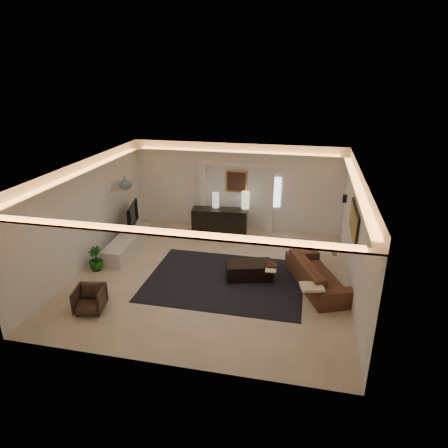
% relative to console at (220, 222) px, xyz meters
% --- Properties ---
extents(floor, '(7.00, 7.00, 0.00)m').
position_rel_console_xyz_m(floor, '(0.44, -2.85, -0.40)').
color(floor, beige).
rests_on(floor, ground).
extents(ceiling, '(7.00, 7.00, 0.00)m').
position_rel_console_xyz_m(ceiling, '(0.44, -2.85, 2.50)').
color(ceiling, white).
rests_on(ceiling, ground).
extents(wall_back, '(7.00, 0.00, 7.00)m').
position_rel_console_xyz_m(wall_back, '(0.44, 0.65, 1.05)').
color(wall_back, silver).
rests_on(wall_back, ground).
extents(wall_front, '(7.00, 0.00, 7.00)m').
position_rel_console_xyz_m(wall_front, '(0.44, -6.35, 1.05)').
color(wall_front, silver).
rests_on(wall_front, ground).
extents(wall_left, '(0.00, 7.00, 7.00)m').
position_rel_console_xyz_m(wall_left, '(-3.06, -2.85, 1.05)').
color(wall_left, silver).
rests_on(wall_left, ground).
extents(wall_right, '(0.00, 7.00, 7.00)m').
position_rel_console_xyz_m(wall_right, '(3.94, -2.85, 1.05)').
color(wall_right, silver).
rests_on(wall_right, ground).
extents(cove_soffit, '(7.00, 7.00, 0.04)m').
position_rel_console_xyz_m(cove_soffit, '(0.44, -2.85, 2.22)').
color(cove_soffit, silver).
rests_on(cove_soffit, ceiling).
extents(daylight_slit, '(0.25, 0.03, 1.00)m').
position_rel_console_xyz_m(daylight_slit, '(1.79, 0.63, 0.95)').
color(daylight_slit, white).
rests_on(daylight_slit, wall_back).
extents(area_rug, '(4.00, 3.00, 0.01)m').
position_rel_console_xyz_m(area_rug, '(0.84, -3.05, -0.39)').
color(area_rug, black).
rests_on(area_rug, ground).
extents(pilaster_left, '(0.22, 0.20, 2.20)m').
position_rel_console_xyz_m(pilaster_left, '(-0.71, 0.55, 0.70)').
color(pilaster_left, silver).
rests_on(pilaster_left, ground).
extents(pilaster_right, '(0.22, 0.20, 2.20)m').
position_rel_console_xyz_m(pilaster_right, '(1.59, 0.55, 0.70)').
color(pilaster_right, silver).
rests_on(pilaster_right, ground).
extents(alcove_header, '(2.52, 0.20, 0.12)m').
position_rel_console_xyz_m(alcove_header, '(0.44, 0.55, 1.85)').
color(alcove_header, silver).
rests_on(alcove_header, wall_back).
extents(painting_frame, '(0.74, 0.04, 0.74)m').
position_rel_console_xyz_m(painting_frame, '(0.44, 0.62, 1.25)').
color(painting_frame, tan).
rests_on(painting_frame, wall_back).
extents(painting_canvas, '(0.62, 0.02, 0.62)m').
position_rel_console_xyz_m(painting_canvas, '(0.44, 0.59, 1.25)').
color(painting_canvas, '#4C2D1E').
rests_on(painting_canvas, wall_back).
extents(art_panel_frame, '(0.04, 1.64, 0.74)m').
position_rel_console_xyz_m(art_panel_frame, '(3.91, -2.55, 1.30)').
color(art_panel_frame, black).
rests_on(art_panel_frame, wall_right).
extents(art_panel_gold, '(0.02, 1.50, 0.62)m').
position_rel_console_xyz_m(art_panel_gold, '(3.88, -2.55, 1.30)').
color(art_panel_gold, tan).
rests_on(art_panel_gold, wall_right).
extents(wall_sconce, '(0.12, 0.12, 0.22)m').
position_rel_console_xyz_m(wall_sconce, '(3.82, -0.65, 1.28)').
color(wall_sconce, black).
rests_on(wall_sconce, wall_right).
extents(wall_niche, '(0.10, 0.55, 0.04)m').
position_rel_console_xyz_m(wall_niche, '(-3.00, -1.45, 1.25)').
color(wall_niche, silver).
rests_on(wall_niche, wall_left).
extents(console, '(1.84, 0.73, 0.90)m').
position_rel_console_xyz_m(console, '(0.00, 0.00, 0.00)').
color(console, black).
rests_on(console, ground).
extents(lamp_left, '(0.27, 0.27, 0.50)m').
position_rel_console_xyz_m(lamp_left, '(-0.17, 0.18, 0.69)').
color(lamp_left, beige).
rests_on(lamp_left, console).
extents(lamp_right, '(0.30, 0.30, 0.57)m').
position_rel_console_xyz_m(lamp_right, '(0.81, 0.28, 0.69)').
color(lamp_right, '#F8EDCD').
rests_on(lamp_right, console).
extents(media_ledge, '(0.69, 2.39, 0.44)m').
position_rel_console_xyz_m(media_ledge, '(-2.43, -1.91, -0.18)').
color(media_ledge, silver).
rests_on(media_ledge, ground).
extents(tv, '(1.26, 0.45, 0.72)m').
position_rel_console_xyz_m(tv, '(-2.71, -1.03, 0.41)').
color(tv, black).
rests_on(tv, media_ledge).
extents(figurine, '(0.17, 0.17, 0.36)m').
position_rel_console_xyz_m(figurine, '(-2.71, -0.73, 0.24)').
color(figurine, '#2F1F0F').
rests_on(figurine, media_ledge).
extents(ginger_jar, '(0.45, 0.45, 0.42)m').
position_rel_console_xyz_m(ginger_jar, '(-2.71, -1.09, 1.48)').
color(ginger_jar, slate).
rests_on(ginger_jar, wall_niche).
extents(plant, '(0.43, 0.43, 0.67)m').
position_rel_console_xyz_m(plant, '(-2.71, -3.23, -0.06)').
color(plant, '#134414').
rests_on(plant, ground).
extents(sofa, '(2.49, 1.74, 0.68)m').
position_rel_console_xyz_m(sofa, '(3.17, -2.84, -0.06)').
color(sofa, '#442717').
rests_on(sofa, ground).
extents(throw_blanket, '(0.60, 0.53, 0.06)m').
position_rel_console_xyz_m(throw_blanket, '(3.01, -3.87, 0.15)').
color(throw_blanket, white).
rests_on(throw_blanket, sofa).
extents(throw_pillow, '(0.19, 0.38, 0.36)m').
position_rel_console_xyz_m(throw_pillow, '(3.59, -1.60, 0.15)').
color(throw_pillow, tan).
rests_on(throw_pillow, sofa).
extents(coffee_table, '(1.31, 0.94, 0.44)m').
position_rel_console_xyz_m(coffee_table, '(1.42, -2.78, -0.20)').
color(coffee_table, black).
rests_on(coffee_table, ground).
extents(bowl, '(0.40, 0.40, 0.08)m').
position_rel_console_xyz_m(bowl, '(1.98, -2.86, 0.05)').
color(bowl, '#392114').
rests_on(bowl, coffee_table).
extents(magazine, '(0.27, 0.19, 0.03)m').
position_rel_console_xyz_m(magazine, '(2.01, -3.10, 0.02)').
color(magazine, beige).
rests_on(magazine, coffee_table).
extents(armchair, '(0.75, 0.76, 0.59)m').
position_rel_console_xyz_m(armchair, '(-1.85, -5.04, -0.10)').
color(armchair, black).
rests_on(armchair, ground).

